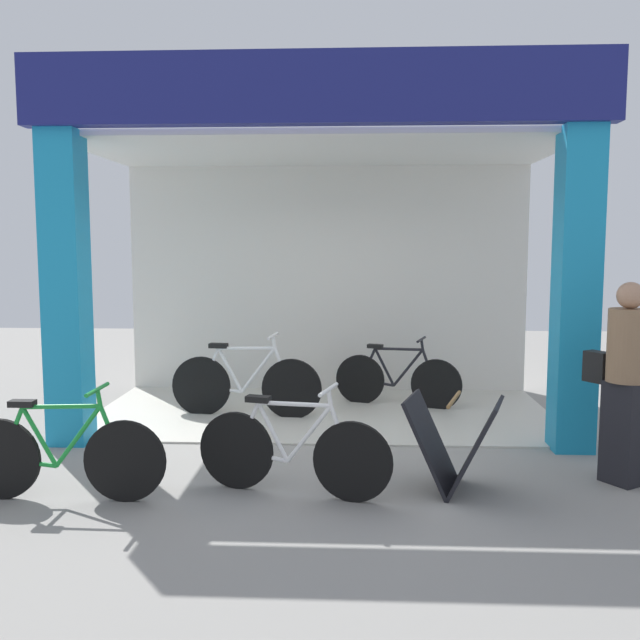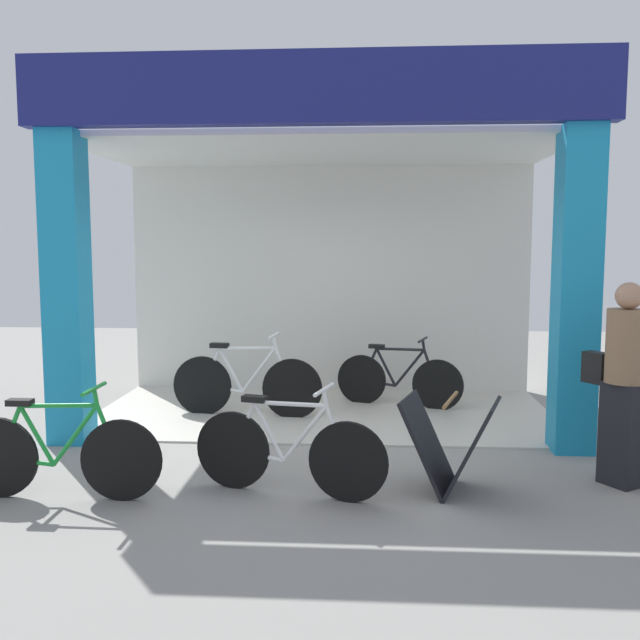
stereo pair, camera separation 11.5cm
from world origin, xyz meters
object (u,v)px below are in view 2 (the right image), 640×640
at_px(bicycle_inside_1, 399,379).
at_px(pedestrian_0, 624,382).
at_px(bicycle_inside_0, 246,384).
at_px(sandwich_board_sign, 450,445).
at_px(bicycle_parked_1, 59,454).
at_px(bicycle_parked_0, 288,451).

bearing_deg(bicycle_inside_1, pedestrian_0, -57.16).
relative_size(bicycle_inside_0, bicycle_inside_1, 1.16).
bearing_deg(bicycle_inside_1, sandwich_board_sign, -84.76).
distance_m(bicycle_inside_0, bicycle_inside_1, 1.82).
distance_m(bicycle_parked_1, sandwich_board_sign, 3.00).
relative_size(bicycle_parked_1, sandwich_board_sign, 1.87).
xyz_separation_m(bicycle_parked_0, sandwich_board_sign, (1.25, 0.14, 0.03)).
bearing_deg(sandwich_board_sign, bicycle_inside_1, 95.24).
height_order(bicycle_parked_1, sandwich_board_sign, bicycle_parked_1).
height_order(bicycle_parked_1, pedestrian_0, pedestrian_0).
bearing_deg(bicycle_inside_0, bicycle_parked_1, -110.86).
xyz_separation_m(bicycle_inside_0, sandwich_board_sign, (1.99, -2.26, -0.00)).
height_order(bicycle_inside_0, bicycle_inside_1, bicycle_inside_0).
relative_size(bicycle_parked_0, bicycle_parked_1, 0.96).
xyz_separation_m(bicycle_inside_1, sandwich_board_sign, (0.26, -2.84, 0.04)).
relative_size(bicycle_parked_0, sandwich_board_sign, 1.80).
bearing_deg(bicycle_parked_1, bicycle_inside_0, 69.14).
bearing_deg(sandwich_board_sign, pedestrian_0, 10.72).
bearing_deg(bicycle_inside_0, pedestrian_0, -30.53).
distance_m(bicycle_parked_1, pedestrian_0, 4.45).
relative_size(bicycle_parked_0, pedestrian_0, 0.93).
height_order(bicycle_inside_1, bicycle_parked_0, bicycle_parked_0).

